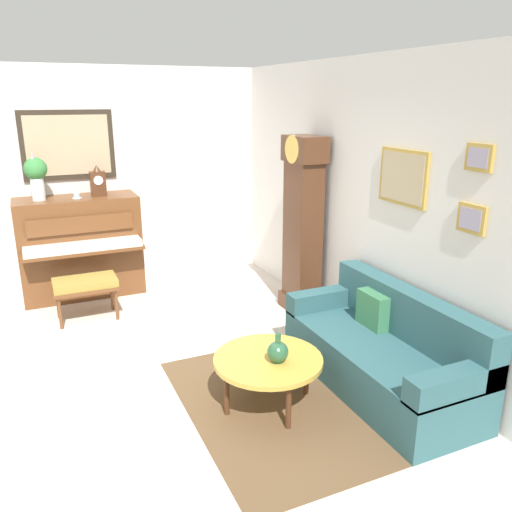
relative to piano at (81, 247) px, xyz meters
name	(u,v)px	position (x,y,z in m)	size (l,w,h in m)	color
ground_plane	(130,377)	(2.23, 0.13, -0.68)	(6.40, 6.00, 0.10)	beige
wall_left	(81,179)	(-0.37, 0.12, 0.78)	(0.13, 4.90, 2.80)	silver
wall_back	(357,201)	(2.24, 2.53, 0.77)	(5.30, 0.13, 2.80)	silver
area_rug	(281,403)	(3.24, 1.17, -0.63)	(2.10, 1.50, 0.01)	brown
piano	(81,247)	(0.00, 0.00, 0.00)	(0.87, 1.44, 1.25)	brown
piano_bench	(85,285)	(0.82, -0.06, -0.22)	(0.42, 0.70, 0.48)	brown
grandfather_clock	(302,231)	(1.58, 2.27, 0.33)	(0.52, 0.34, 2.03)	#4C2B19
couch	(383,352)	(3.34, 2.10, -0.32)	(1.90, 0.80, 0.84)	#2D565B
coffee_table	(268,361)	(3.20, 1.06, -0.24)	(0.88, 0.88, 0.42)	gold
mantel_clock	(98,182)	(0.00, 0.27, 0.79)	(0.13, 0.18, 0.38)	#4C2B19
flower_vase	(36,174)	(0.00, -0.41, 0.93)	(0.26, 0.26, 0.58)	silver
teacup	(77,196)	(0.06, 0.01, 0.64)	(0.12, 0.12, 0.06)	#ADC6D6
green_jug	(278,352)	(3.29, 1.11, -0.12)	(0.17, 0.17, 0.24)	#234C33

